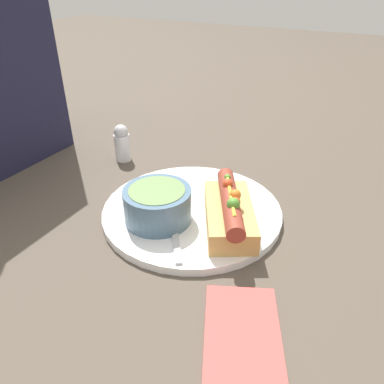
{
  "coord_description": "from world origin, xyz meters",
  "views": [
    {
      "loc": [
        -0.42,
        -0.22,
        0.33
      ],
      "look_at": [
        0.0,
        0.0,
        0.04
      ],
      "focal_mm": 35.0,
      "sensor_mm": 36.0,
      "label": 1
    }
  ],
  "objects": [
    {
      "name": "napkin",
      "position": [
        -0.18,
        -0.15,
        0.0
      ],
      "size": [
        0.16,
        0.13,
        0.01
      ],
      "rotation": [
        0.0,
        0.0,
        0.41
      ],
      "color": "#E04C47",
      "rests_on": "ground_plane"
    },
    {
      "name": "salt_shaker",
      "position": [
        0.1,
        0.21,
        0.04
      ],
      "size": [
        0.03,
        0.03,
        0.07
      ],
      "color": "silver",
      "rests_on": "ground_plane"
    },
    {
      "name": "hot_dog",
      "position": [
        -0.01,
        -0.07,
        0.04
      ],
      "size": [
        0.15,
        0.12,
        0.06
      ],
      "rotation": [
        0.0,
        0.0,
        0.5
      ],
      "color": "tan",
      "rests_on": "dinner_plate"
    },
    {
      "name": "spoon",
      "position": [
        -0.02,
        0.02,
        0.02
      ],
      "size": [
        0.15,
        0.11,
        0.01
      ],
      "rotation": [
        0.0,
        0.0,
        0.6
      ],
      "color": "#B7B7BC",
      "rests_on": "dinner_plate"
    },
    {
      "name": "dinner_plate",
      "position": [
        0.0,
        0.0,
        0.01
      ],
      "size": [
        0.27,
        0.27,
        0.01
      ],
      "color": "white",
      "rests_on": "ground_plane"
    },
    {
      "name": "soup_bowl",
      "position": [
        -0.05,
        0.03,
        0.04
      ],
      "size": [
        0.1,
        0.1,
        0.05
      ],
      "color": "slate",
      "rests_on": "dinner_plate"
    },
    {
      "name": "ground_plane",
      "position": [
        0.0,
        0.0,
        0.0
      ],
      "size": [
        4.0,
        4.0,
        0.0
      ],
      "primitive_type": "plane",
      "color": "#4C4238"
    }
  ]
}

